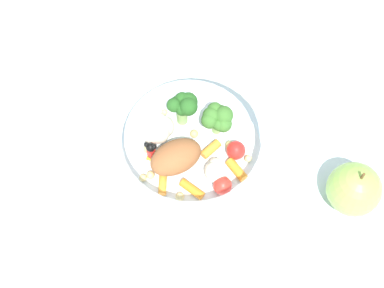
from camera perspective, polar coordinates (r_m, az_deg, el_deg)
The scene contains 3 objects.
ground_plane at distance 0.77m, azimuth 0.80°, elevation -1.09°, with size 2.40×2.40×0.00m, color silver.
food_container at distance 0.75m, azimuth -0.33°, elevation 0.17°, with size 0.20×0.20×0.07m.
loose_apple at distance 0.74m, azimuth 16.18°, elevation -4.45°, with size 0.07×0.07×0.08m.
Camera 1 is at (0.34, -0.01, 0.69)m, focal length 52.31 mm.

